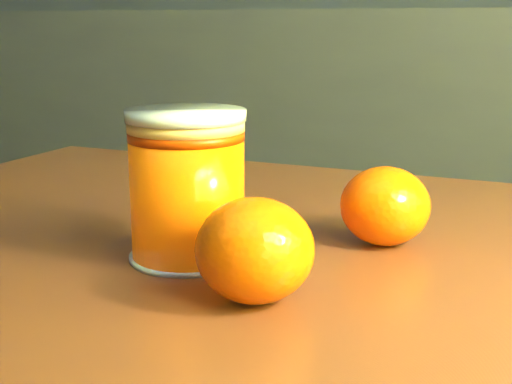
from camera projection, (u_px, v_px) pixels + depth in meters
The scene contains 5 objects.
kitchen_counter at pixel (204, 178), 1.98m from camera, with size 3.15×0.60×0.90m, color #454549.
table at pixel (315, 381), 0.53m from camera, with size 1.00×0.74×0.71m.
juice_glass at pixel (187, 187), 0.51m from camera, with size 0.09×0.09×0.11m.
orange_front at pixel (255, 250), 0.44m from camera, with size 0.07×0.07×0.07m, color #F95B04.
orange_back at pixel (385, 206), 0.55m from camera, with size 0.07×0.07×0.06m, color #F95B04.
Camera 1 is at (1.05, -0.18, 0.88)m, focal length 50.00 mm.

